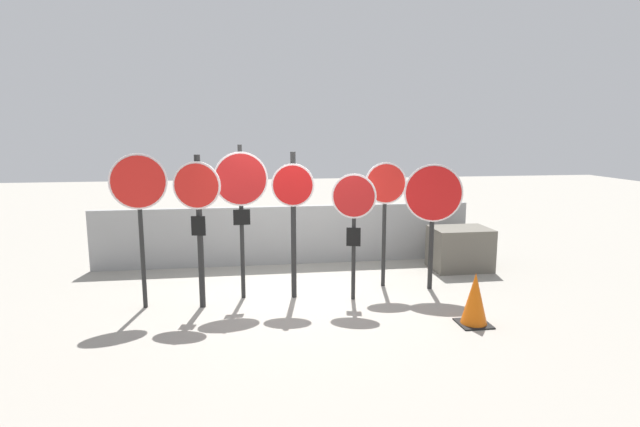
{
  "coord_description": "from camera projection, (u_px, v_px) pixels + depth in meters",
  "views": [
    {
      "loc": [
        -0.77,
        -7.75,
        2.66
      ],
      "look_at": [
        0.38,
        0.0,
        1.36
      ],
      "focal_mm": 28.0,
      "sensor_mm": 36.0,
      "label": 1
    }
  ],
  "objects": [
    {
      "name": "ground_plane",
      "position": [
        297.0,
        296.0,
        8.11
      ],
      "size": [
        40.0,
        40.0,
        0.0
      ],
      "primitive_type": "plane",
      "color": "gray"
    },
    {
      "name": "traffic_cone_0",
      "position": [
        475.0,
        299.0,
        6.88
      ],
      "size": [
        0.43,
        0.43,
        0.74
      ],
      "color": "black",
      "rests_on": "ground"
    },
    {
      "name": "stop_sign_0",
      "position": [
        139.0,
        195.0,
        7.28
      ],
      "size": [
        0.8,
        0.22,
        2.34
      ],
      "rotation": [
        0.0,
        0.0,
        0.24
      ],
      "color": "black",
      "rests_on": "ground"
    },
    {
      "name": "storage_crate",
      "position": [
        460.0,
        249.0,
        9.66
      ],
      "size": [
        1.1,
        0.83,
        0.81
      ],
      "color": "#605B51",
      "rests_on": "ground"
    },
    {
      "name": "stop_sign_2",
      "position": [
        241.0,
        191.0,
        7.72
      ],
      "size": [
        0.84,
        0.15,
        2.45
      ],
      "rotation": [
        0.0,
        0.0,
        0.07
      ],
      "color": "black",
      "rests_on": "ground"
    },
    {
      "name": "stop_sign_4",
      "position": [
        354.0,
        210.0,
        7.7
      ],
      "size": [
        0.67,
        0.23,
        2.01
      ],
      "rotation": [
        0.0,
        0.0,
        -0.28
      ],
      "color": "black",
      "rests_on": "ground"
    },
    {
      "name": "stop_sign_3",
      "position": [
        293.0,
        204.0,
        7.79
      ],
      "size": [
        0.67,
        0.18,
        2.34
      ],
      "rotation": [
        0.0,
        0.0,
        -0.16
      ],
      "color": "black",
      "rests_on": "ground"
    },
    {
      "name": "fence_back",
      "position": [
        287.0,
        235.0,
        10.02
      ],
      "size": [
        7.54,
        0.12,
        1.18
      ],
      "color": "gray",
      "rests_on": "ground"
    },
    {
      "name": "stop_sign_1",
      "position": [
        198.0,
        208.0,
        7.34
      ],
      "size": [
        0.7,
        0.2,
        2.32
      ],
      "rotation": [
        0.0,
        0.0,
        -0.18
      ],
      "color": "black",
      "rests_on": "ground"
    },
    {
      "name": "stop_sign_6",
      "position": [
        433.0,
        202.0,
        8.21
      ],
      "size": [
        0.93,
        0.29,
        2.13
      ],
      "rotation": [
        0.0,
        0.0,
        -0.27
      ],
      "color": "black",
      "rests_on": "ground"
    },
    {
      "name": "stop_sign_5",
      "position": [
        385.0,
        197.0,
        8.36
      ],
      "size": [
        0.7,
        0.15,
        2.15
      ],
      "rotation": [
        0.0,
        0.0,
        -0.08
      ],
      "color": "black",
      "rests_on": "ground"
    }
  ]
}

